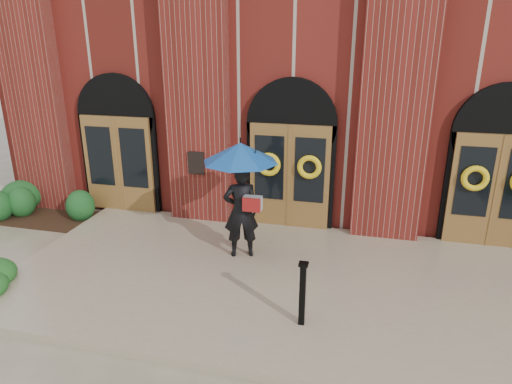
% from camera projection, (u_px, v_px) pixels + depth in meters
% --- Properties ---
extents(ground, '(90.00, 90.00, 0.00)m').
position_uv_depth(ground, '(263.00, 286.00, 8.80)').
color(ground, gray).
rests_on(ground, ground).
extents(landing, '(10.00, 5.30, 0.15)m').
position_uv_depth(landing, '(265.00, 279.00, 8.91)').
color(landing, gray).
rests_on(landing, ground).
extents(church_building, '(16.20, 12.53, 7.00)m').
position_uv_depth(church_building, '(322.00, 67.00, 15.69)').
color(church_building, maroon).
rests_on(church_building, ground).
extents(man_with_umbrella, '(1.98, 1.98, 2.44)m').
position_uv_depth(man_with_umbrella, '(241.00, 178.00, 9.17)').
color(man_with_umbrella, black).
rests_on(man_with_umbrella, landing).
extents(metal_post, '(0.15, 0.15, 1.11)m').
position_uv_depth(metal_post, '(303.00, 292.00, 7.24)').
color(metal_post, black).
rests_on(metal_post, landing).
extents(hedge_wall_left, '(3.01, 1.20, 0.77)m').
position_uv_depth(hedge_wall_left, '(53.00, 206.00, 11.83)').
color(hedge_wall_left, '#164319').
rests_on(hedge_wall_left, ground).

